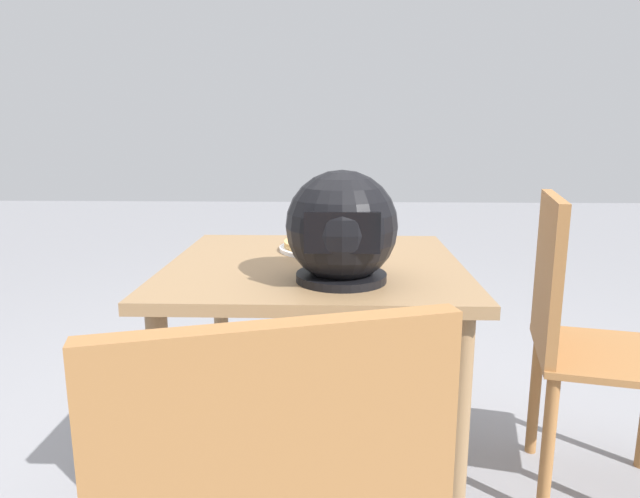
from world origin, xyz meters
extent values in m
plane|color=gray|center=(0.00, 0.00, 0.00)|extent=(14.00, 14.00, 0.00)
cube|color=olive|center=(0.00, 0.00, 0.70)|extent=(0.82, 0.81, 0.03)
cylinder|color=olive|center=(-0.35, -0.34, 0.34)|extent=(0.05, 0.05, 0.69)
cylinder|color=olive|center=(0.35, -0.34, 0.34)|extent=(0.05, 0.05, 0.69)
cylinder|color=olive|center=(-0.35, 0.34, 0.34)|extent=(0.05, 0.05, 0.69)
cylinder|color=olive|center=(0.35, 0.34, 0.34)|extent=(0.05, 0.05, 0.69)
cylinder|color=white|center=(-0.02, -0.16, 0.72)|extent=(0.28, 0.28, 0.01)
cylinder|color=tan|center=(-0.02, -0.16, 0.74)|extent=(0.25, 0.25, 0.02)
cylinder|color=red|center=(-0.02, -0.16, 0.75)|extent=(0.22, 0.22, 0.00)
sphere|color=#234C1E|center=(0.06, -0.19, 0.76)|extent=(0.04, 0.04, 0.04)
sphere|color=#234C1E|center=(0.03, -0.10, 0.76)|extent=(0.03, 0.03, 0.03)
sphere|color=#234C1E|center=(-0.05, -0.14, 0.76)|extent=(0.04, 0.04, 0.04)
sphere|color=#234C1E|center=(-0.10, -0.13, 0.76)|extent=(0.04, 0.04, 0.04)
sphere|color=#234C1E|center=(-0.05, -0.11, 0.76)|extent=(0.02, 0.02, 0.02)
cylinder|color=#E0D172|center=(-0.02, -0.12, 0.76)|extent=(0.02, 0.02, 0.01)
cylinder|color=#E0D172|center=(0.00, -0.18, 0.76)|extent=(0.02, 0.02, 0.02)
cylinder|color=#E0D172|center=(-0.06, -0.16, 0.76)|extent=(0.02, 0.02, 0.02)
sphere|color=black|center=(-0.07, 0.20, 0.85)|extent=(0.27, 0.27, 0.27)
cylinder|color=black|center=(-0.07, 0.20, 0.73)|extent=(0.22, 0.22, 0.02)
cube|color=black|center=(-0.07, 0.32, 0.86)|extent=(0.17, 0.02, 0.09)
cube|color=#996638|center=(-0.86, -0.02, 0.44)|extent=(0.48, 0.48, 0.02)
cube|color=#996638|center=(-0.68, -0.06, 0.68)|extent=(0.12, 0.38, 0.45)
cylinder|color=#996638|center=(-0.73, -0.22, 0.21)|extent=(0.04, 0.04, 0.43)
cylinder|color=#996638|center=(-0.65, 0.11, 0.21)|extent=(0.04, 0.04, 0.43)
camera|label=1|loc=(-0.06, 1.54, 1.08)|focal=31.50mm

